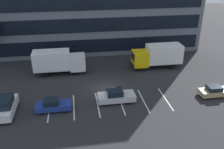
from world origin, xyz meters
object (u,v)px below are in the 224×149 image
box_truck_yellow (158,55)px  sedan_tan (215,91)px  sedan_navy (53,105)px  box_truck_white (58,61)px  suv_white (5,106)px  sedan_silver (116,96)px

box_truck_yellow → sedan_tan: 10.74m
sedan_navy → box_truck_yellow: bearing=32.4°
sedan_tan → sedan_navy: size_ratio=0.99×
box_truck_white → sedan_navy: bearing=-92.1°
sedan_tan → suv_white: bearing=-179.9°
box_truck_yellow → sedan_silver: 12.35m
sedan_navy → sedan_tan: bearing=0.3°
box_truck_yellow → sedan_navy: size_ratio=1.97×
sedan_tan → sedan_silver: bearing=177.2°
box_truck_white → sedan_navy: 10.05m
box_truck_yellow → suv_white: box_truck_yellow is taller
box_truck_white → sedan_tan: (19.42, -9.87, -1.33)m
sedan_tan → sedan_navy: sedan_navy is taller
box_truck_white → sedan_silver: box_truck_white is taller
box_truck_white → sedan_silver: 11.67m
box_truck_white → sedan_silver: bearing=-52.9°
sedan_silver → sedan_tan: bearing=-2.8°
sedan_tan → sedan_navy: bearing=-179.7°
sedan_silver → sedan_navy: bearing=-174.5°
sedan_silver → suv_white: (-12.45, -0.68, 0.24)m
sedan_tan → sedan_silver: 12.43m
box_truck_yellow → sedan_silver: box_truck_yellow is taller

